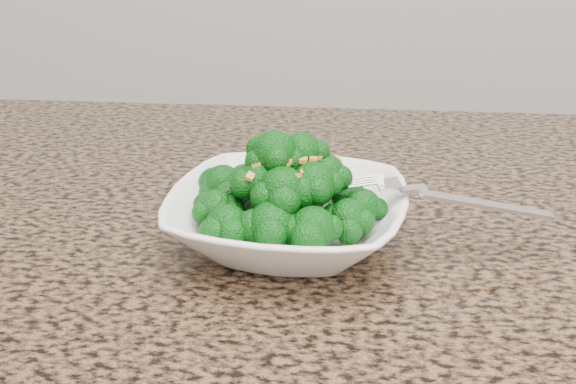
# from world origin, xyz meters

# --- Properties ---
(granite_counter) EXTENTS (1.64, 1.04, 0.03)m
(granite_counter) POSITION_xyz_m (0.00, 0.30, 0.89)
(granite_counter) COLOR brown
(granite_counter) RESTS_ON cabinet
(bowl) EXTENTS (0.23, 0.23, 0.05)m
(bowl) POSITION_xyz_m (-0.15, 0.39, 0.93)
(bowl) COLOR white
(bowl) RESTS_ON granite_counter
(broccoli_pile) EXTENTS (0.18, 0.18, 0.07)m
(broccoli_pile) POSITION_xyz_m (-0.15, 0.39, 0.98)
(broccoli_pile) COLOR #09560D
(broccoli_pile) RESTS_ON bowl
(garlic_topping) EXTENTS (0.11, 0.11, 0.01)m
(garlic_topping) POSITION_xyz_m (-0.15, 0.39, 1.02)
(garlic_topping) COLOR gold
(garlic_topping) RESTS_ON broccoli_pile
(fork) EXTENTS (0.19, 0.06, 0.01)m
(fork) POSITION_xyz_m (-0.04, 0.39, 0.96)
(fork) COLOR silver
(fork) RESTS_ON bowl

